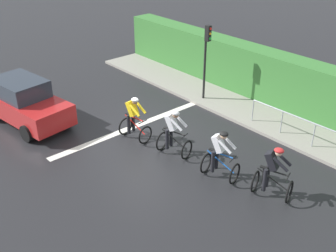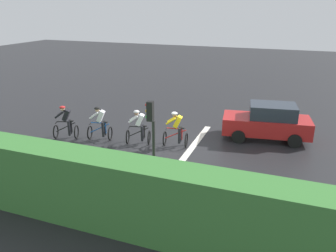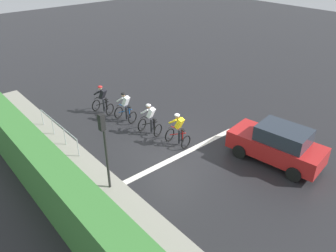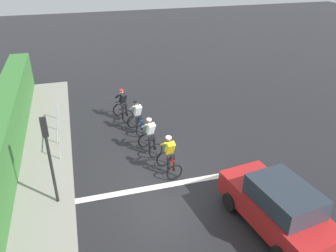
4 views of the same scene
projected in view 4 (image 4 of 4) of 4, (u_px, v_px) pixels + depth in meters
name	position (u px, v px, depth m)	size (l,w,h in m)	color
ground_plane	(160.00, 174.00, 13.60)	(80.00, 80.00, 0.00)	black
sidewalk_kerb	(38.00, 164.00, 14.12)	(2.80, 19.33, 0.12)	gray
stone_wall_low	(14.00, 165.00, 13.83)	(0.44, 19.33, 0.41)	gray
hedge_wall	(1.00, 147.00, 13.34)	(1.10, 19.33, 2.22)	#387533
road_marking_stop_line	(165.00, 185.00, 12.95)	(7.00, 0.30, 0.01)	silver
cyclist_lead	(123.00, 105.00, 17.61)	(0.99, 1.24, 1.66)	black
cyclist_second	(138.00, 118.00, 16.32)	(0.91, 1.21, 1.66)	black
cyclist_mid	(150.00, 137.00, 14.68)	(0.94, 1.22, 1.66)	black
cyclist_fourth	(169.00, 156.00, 13.31)	(0.82, 1.16, 1.66)	black
car_red	(278.00, 207.00, 10.60)	(2.32, 4.30, 1.76)	#B21E1E
traffic_light_near_crossing	(48.00, 149.00, 11.05)	(0.21, 0.31, 3.34)	black
pedestrian_railing_kerbside	(58.00, 124.00, 15.71)	(0.09, 3.98, 1.03)	#999EA3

